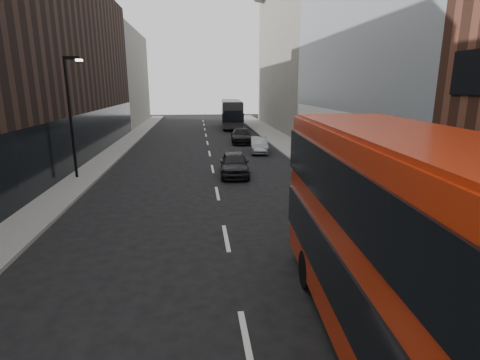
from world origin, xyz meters
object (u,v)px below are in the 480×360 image
object	(u,v)px
street_lamp	(71,110)
red_bus	(426,260)
car_a	(234,163)
car_b	(259,145)
grey_bus	(232,113)
car_c	(241,136)

from	to	relation	value
street_lamp	red_bus	xyz separation A→B (m)	(11.14, -17.49, -1.56)
car_a	car_b	xyz separation A→B (m)	(2.88, 7.91, -0.11)
car_b	grey_bus	bearing A→B (deg)	97.95
red_bus	grey_bus	size ratio (longest dim) A/B	1.05
street_lamp	car_c	world-z (taller)	street_lamp
red_bus	car_a	world-z (taller)	red_bus
street_lamp	grey_bus	xyz separation A→B (m)	(11.90, 27.83, -2.25)
red_bus	car_c	size ratio (longest dim) A/B	2.43
street_lamp	car_a	bearing A→B (deg)	0.52
car_a	red_bus	bearing A→B (deg)	-80.99
red_bus	grey_bus	distance (m)	45.33
street_lamp	grey_bus	world-z (taller)	street_lamp
street_lamp	car_a	size ratio (longest dim) A/B	1.59
street_lamp	car_a	distance (m)	10.14
red_bus	car_b	world-z (taller)	red_bus
grey_bus	car_b	world-z (taller)	grey_bus
grey_bus	car_c	world-z (taller)	grey_bus
grey_bus	car_a	size ratio (longest dim) A/B	2.56
car_c	car_a	bearing A→B (deg)	-94.63
red_bus	car_c	distance (m)	31.32
car_a	car_c	size ratio (longest dim) A/B	0.90
red_bus	grey_bus	xyz separation A→B (m)	(0.76, 45.32, -0.69)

